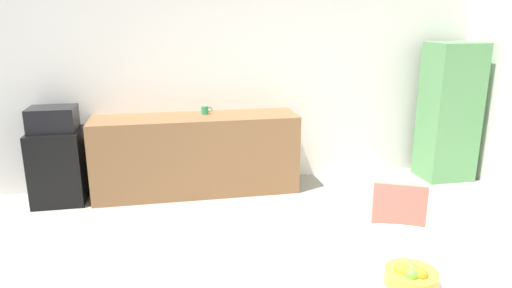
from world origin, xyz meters
The scene contains 8 objects.
wall_back centered at (0.00, 3.00, 1.30)m, with size 6.00×0.10×2.60m, color white.
counter_block centered at (-0.56, 2.65, 0.45)m, with size 2.31×0.60×0.90m, color brown.
mini_fridge centered at (-2.07, 2.65, 0.40)m, with size 0.54×0.54×0.80m, color black.
microwave centered at (-2.07, 2.65, 0.93)m, with size 0.48×0.38×0.26m, color black.
locker_cabinet centered at (2.55, 2.55, 0.85)m, with size 0.60×0.50×1.69m, color #599959.
chair_coral centered at (0.71, 0.29, 0.52)m, with size 0.56×0.56×0.83m.
fruit_bowl centered at (0.24, -0.70, 0.79)m, with size 0.25×0.25×0.11m.
mug_white centered at (-0.44, 2.74, 0.95)m, with size 0.13×0.08×0.09m.
Camera 1 is at (-0.87, -2.47, 2.00)m, focal length 32.33 mm.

